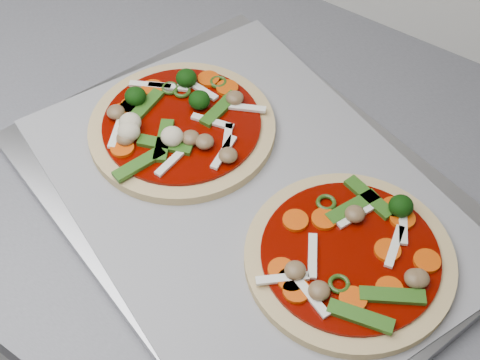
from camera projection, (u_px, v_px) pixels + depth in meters
The scene contains 5 objects.
countertop at pixel (274, 189), 0.73m from camera, with size 3.60×0.60×0.04m, color slate.
baking_tray at pixel (249, 196), 0.69m from camera, with size 0.47×0.35×0.02m, color #9B9BA0.
parchment at pixel (249, 191), 0.68m from camera, with size 0.45×0.33×0.00m, color gray.
pizza_left at pixel (179, 125), 0.73m from camera, with size 0.27×0.27×0.03m.
pizza_right at pixel (351, 256), 0.62m from camera, with size 0.26×0.26×0.03m.
Camera 1 is at (0.23, 0.91, 1.45)m, focal length 50.00 mm.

